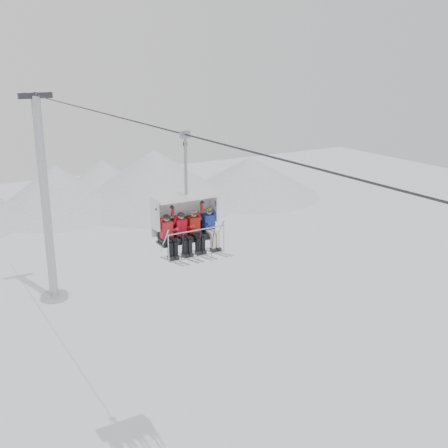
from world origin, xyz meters
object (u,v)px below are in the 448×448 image
lift_tower_right (47,216)px  skier_center_left (182,232)px  chairlift_carrier (185,215)px  skier_far_right (210,227)px  skier_center_right (195,230)px  skier_far_left (168,234)px

lift_tower_right → skier_center_left: bearing=-90.8°
chairlift_carrier → skier_far_right: bearing=-21.2°
skier_center_right → skier_center_left: bearing=180.0°
chairlift_carrier → skier_center_right: 0.59m
lift_tower_right → skier_far_right: bearing=-87.7°
lift_tower_right → skier_far_right: size_ratio=7.99×
lift_tower_right → chairlift_carrier: (0.00, -19.51, 4.86)m
lift_tower_right → skier_center_right: lift_tower_right is taller
chairlift_carrier → skier_center_left: chairlift_carrier is taller
skier_center_right → skier_far_left: bearing=180.0°
lift_tower_right → skier_far_left: 20.31m
lift_tower_right → skier_center_right: size_ratio=7.99×
chairlift_carrier → skier_center_right: size_ratio=2.36×
skier_center_left → skier_far_left: bearing=180.0°
skier_center_left → skier_far_right: bearing=0.0°
lift_tower_right → skier_far_right: 20.31m
skier_far_left → skier_far_right: size_ratio=1.00×
skier_far_left → skier_center_left: size_ratio=1.00×
chairlift_carrier → lift_tower_right: bearing=90.0°
chairlift_carrier → skier_center_right: bearing=-54.5°
chairlift_carrier → skier_far_left: (-0.77, -0.30, -0.46)m
skier_center_left → skier_center_right: bearing=0.0°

